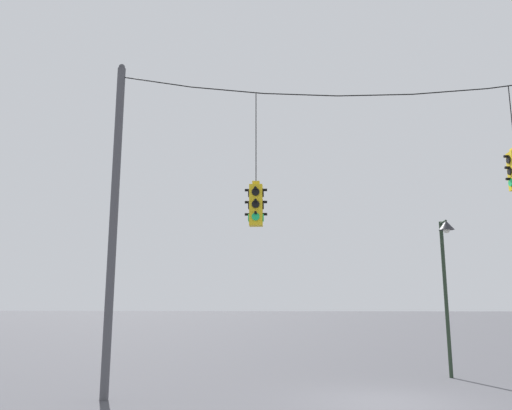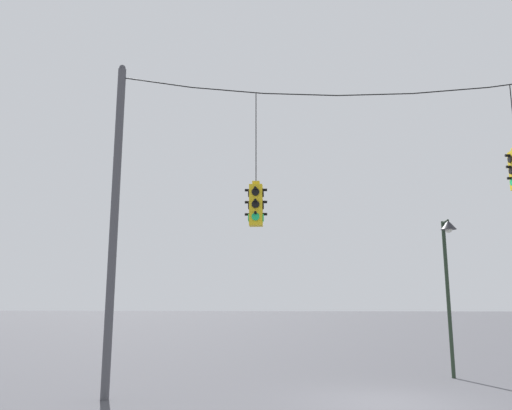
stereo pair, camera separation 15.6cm
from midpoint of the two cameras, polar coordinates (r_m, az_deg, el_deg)
ground_plane at (r=13.10m, az=15.36°, el=-21.03°), size 200.00×200.00×0.00m
utility_pole_left at (r=13.56m, az=-15.60°, el=-1.89°), size 0.22×0.22×8.85m
span_wire at (r=14.04m, az=13.69°, el=13.04°), size 13.80×0.03×0.72m
traffic_light_near_right_pole at (r=12.90m, az=0.35°, el=0.10°), size 0.58×0.58×3.63m
street_lamp at (r=17.27m, az=21.36°, el=-5.72°), size 0.49×0.85×4.97m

